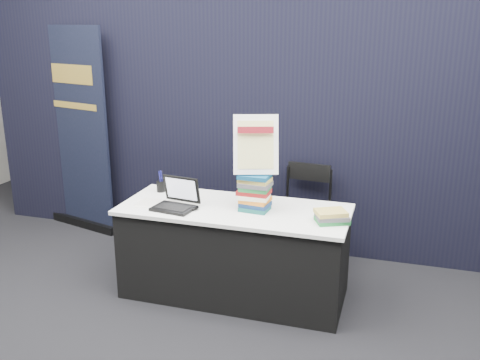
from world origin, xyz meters
name	(u,v)px	position (x,y,z in m)	size (l,w,h in m)	color
floor	(212,328)	(0.00, 0.00, 0.00)	(8.00, 8.00, 0.00)	black
wall_back	(314,52)	(0.00, 4.00, 1.75)	(8.00, 0.02, 3.50)	#A4A19B
drape_partition	(268,127)	(0.00, 1.60, 1.20)	(6.00, 0.08, 2.40)	black
display_table	(234,251)	(0.00, 0.55, 0.38)	(1.80, 0.75, 0.75)	black
laptop	(175,201)	(-0.44, 0.41, 0.81)	(0.34, 0.29, 0.24)	black
mouse	(194,208)	(-0.28, 0.41, 0.77)	(0.06, 0.10, 0.03)	black
brochure_left	(153,203)	(-0.65, 0.45, 0.75)	(0.27, 0.19, 0.00)	white
brochure_mid	(155,203)	(-0.64, 0.46, 0.75)	(0.28, 0.20, 0.00)	silver
brochure_right	(179,205)	(-0.44, 0.47, 0.75)	(0.26, 0.19, 0.00)	white
pen_cup	(161,186)	(-0.73, 0.75, 0.80)	(0.07, 0.07, 0.09)	black
book_stack_tall	(254,192)	(0.16, 0.55, 0.89)	(0.24, 0.19, 0.28)	#175752
book_stack_short	(331,216)	(0.77, 0.45, 0.80)	(0.27, 0.24, 0.09)	#1F7737
info_sign	(256,145)	(0.16, 0.58, 1.26)	(0.36, 0.23, 0.46)	black
pullup_banner	(78,142)	(-2.02, 1.50, 0.94)	(0.89, 0.33, 2.12)	black
stacking_chair	(305,212)	(0.43, 1.27, 0.51)	(0.46, 0.46, 0.92)	black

